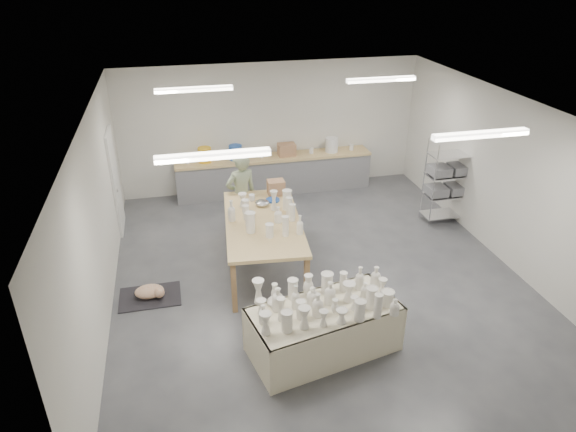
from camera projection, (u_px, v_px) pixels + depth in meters
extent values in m
plane|color=#424449|center=(316.00, 274.00, 9.19)|extent=(8.00, 8.00, 0.00)
cube|color=white|center=(321.00, 110.00, 7.83)|extent=(7.00, 8.00, 0.02)
cube|color=silver|center=(271.00, 127.00, 11.98)|extent=(7.00, 0.02, 3.00)
cube|color=silver|center=(432.00, 366.00, 5.04)|extent=(7.00, 0.02, 3.00)
cube|color=silver|center=(98.00, 220.00, 7.80)|extent=(0.02, 8.00, 3.00)
cube|color=silver|center=(506.00, 179.00, 9.21)|extent=(0.02, 8.00, 3.00)
cube|color=white|center=(116.00, 181.00, 10.27)|extent=(0.05, 0.90, 2.10)
cube|color=white|center=(213.00, 156.00, 6.19)|extent=(1.40, 0.12, 0.08)
cube|color=white|center=(481.00, 134.00, 6.91)|extent=(1.40, 0.12, 0.08)
cube|color=white|center=(194.00, 89.00, 9.22)|extent=(1.40, 0.12, 0.08)
cube|color=white|center=(381.00, 79.00, 9.95)|extent=(1.40, 0.12, 0.08)
cube|color=tan|center=(274.00, 158.00, 11.99)|extent=(4.60, 0.60, 0.06)
cube|color=slate|center=(274.00, 175.00, 12.19)|extent=(4.60, 0.55, 0.84)
cylinder|color=gold|center=(205.00, 155.00, 11.57)|extent=(0.30, 0.30, 0.34)
cylinder|color=#1D479D|center=(236.00, 152.00, 11.71)|extent=(0.30, 0.30, 0.34)
cylinder|color=white|center=(332.00, 145.00, 12.18)|extent=(0.30, 0.30, 0.34)
cube|color=#966A48|center=(287.00, 150.00, 11.97)|extent=(0.40, 0.30, 0.28)
cylinder|color=white|center=(187.00, 160.00, 11.54)|extent=(0.10, 0.10, 0.14)
cylinder|color=white|center=(261.00, 154.00, 11.88)|extent=(0.10, 0.10, 0.14)
cylinder|color=white|center=(311.00, 150.00, 12.12)|extent=(0.10, 0.10, 0.14)
cylinder|color=white|center=(351.00, 147.00, 12.32)|extent=(0.10, 0.10, 0.14)
cylinder|color=silver|center=(434.00, 188.00, 10.36)|extent=(0.02, 0.02, 1.80)
cylinder|color=silver|center=(471.00, 184.00, 10.53)|extent=(0.02, 0.02, 1.80)
cylinder|color=silver|center=(424.00, 179.00, 10.75)|extent=(0.02, 0.02, 1.80)
cylinder|color=silver|center=(460.00, 176.00, 10.92)|extent=(0.02, 0.02, 1.80)
cube|color=silver|center=(442.00, 214.00, 10.98)|extent=(0.88, 0.48, 0.02)
cube|color=silver|center=(445.00, 195.00, 10.78)|extent=(0.88, 0.48, 0.02)
cube|color=silver|center=(448.00, 175.00, 10.57)|extent=(0.88, 0.48, 0.02)
cube|color=silver|center=(451.00, 154.00, 10.37)|extent=(0.88, 0.48, 0.02)
cube|color=slate|center=(436.00, 190.00, 10.68)|extent=(0.38, 0.42, 0.18)
cube|color=slate|center=(456.00, 189.00, 10.77)|extent=(0.38, 0.42, 0.18)
cube|color=slate|center=(439.00, 170.00, 10.47)|extent=(0.38, 0.42, 0.18)
cube|color=slate|center=(459.00, 169.00, 10.56)|extent=(0.38, 0.42, 0.18)
cube|color=olive|center=(324.00, 332.00, 7.29)|extent=(1.98, 1.20, 0.63)
cube|color=beige|center=(325.00, 310.00, 7.11)|extent=(2.25, 1.40, 0.03)
cube|color=beige|center=(334.00, 352.00, 6.85)|extent=(2.05, 0.46, 0.73)
cube|color=beige|center=(315.00, 309.00, 7.68)|extent=(2.05, 0.46, 0.73)
cube|color=tan|center=(263.00, 222.00, 8.95)|extent=(1.53, 2.70, 0.06)
cube|color=olive|center=(242.00, 289.00, 7.99)|extent=(0.08, 0.08, 0.91)
cube|color=olive|center=(313.00, 280.00, 8.22)|extent=(0.08, 0.08, 0.91)
cube|color=olive|center=(223.00, 219.00, 10.11)|extent=(0.08, 0.08, 0.91)
cube|color=olive|center=(280.00, 213.00, 10.35)|extent=(0.08, 0.08, 0.91)
ellipsoid|color=silver|center=(262.00, 203.00, 9.45)|extent=(0.26, 0.26, 0.12)
cylinder|color=#1D479D|center=(273.00, 200.00, 9.64)|extent=(0.26, 0.26, 0.03)
cylinder|color=white|center=(252.00, 197.00, 9.64)|extent=(0.11, 0.11, 0.12)
cube|color=#966A48|center=(276.00, 187.00, 9.86)|extent=(0.32, 0.26, 0.28)
cube|color=black|center=(150.00, 297.00, 8.56)|extent=(1.00, 0.70, 0.02)
ellipsoid|color=white|center=(149.00, 291.00, 8.51)|extent=(0.56, 0.46, 0.20)
sphere|color=white|center=(159.00, 293.00, 8.44)|extent=(0.17, 0.17, 0.17)
imported|color=gray|center=(241.00, 196.00, 10.06)|extent=(0.74, 0.59, 1.77)
cylinder|color=#B02119|center=(241.00, 217.00, 10.57)|extent=(0.33, 0.33, 0.04)
cylinder|color=silver|center=(247.00, 223.00, 10.65)|extent=(0.02, 0.02, 0.26)
cylinder|color=silver|center=(238.00, 221.00, 10.72)|extent=(0.02, 0.02, 0.26)
cylinder|color=silver|center=(238.00, 226.00, 10.53)|extent=(0.02, 0.02, 0.26)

